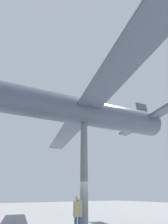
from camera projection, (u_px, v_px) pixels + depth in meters
support_pylon_central at (84, 170)px, 9.49m from camera, size 0.48×0.48×6.36m
suspended_airplane at (81, 111)px, 11.46m from camera, size 21.60×14.95×3.09m
visitor_person at (78, 212)px, 7.48m from camera, size 0.29×0.43×1.79m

